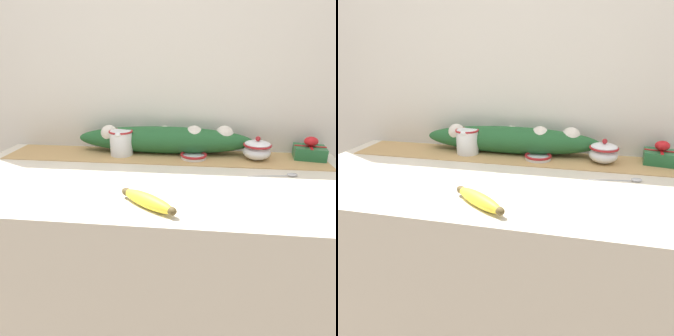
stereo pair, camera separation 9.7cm
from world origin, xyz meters
TOP-DOWN VIEW (x-y plane):
  - countertop at (0.00, 0.00)m, footprint 1.42×0.66m
  - back_wall at (0.00, 0.35)m, footprint 2.22×0.04m
  - table_runner at (0.00, 0.22)m, footprint 1.31×0.21m
  - cream_pitcher at (-0.17, 0.22)m, footprint 0.10×0.12m
  - sugar_bowl at (0.38, 0.22)m, footprint 0.11×0.11m
  - small_dish at (0.13, 0.20)m, footprint 0.11×0.11m
  - banana at (0.01, -0.23)m, footprint 0.18×0.14m
  - spoon at (0.46, 0.05)m, footprint 0.18×0.04m
  - gift_box at (0.59, 0.25)m, footprint 0.13×0.12m
  - poinsettia_garland at (0.00, 0.27)m, footprint 0.74×0.12m

SIDE VIEW (x-z plane):
  - countertop at x=0.00m, z-range 0.00..0.92m
  - table_runner at x=0.00m, z-range 0.92..0.92m
  - spoon at x=0.46m, z-range 0.91..0.92m
  - small_dish at x=0.13m, z-range 0.92..0.94m
  - banana at x=0.01m, z-range 0.92..0.96m
  - gift_box at x=0.59m, z-range 0.90..0.99m
  - sugar_bowl at x=0.38m, z-range 0.91..1.01m
  - cream_pitcher at x=-0.17m, z-range 0.92..1.03m
  - poinsettia_garland at x=0.00m, z-range 0.92..1.04m
  - back_wall at x=0.00m, z-range 0.00..2.40m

